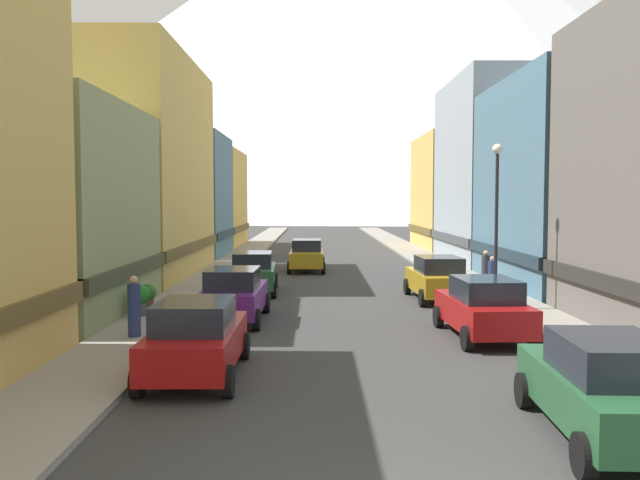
{
  "coord_description": "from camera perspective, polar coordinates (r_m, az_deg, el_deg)",
  "views": [
    {
      "loc": [
        -1.08,
        -7.2,
        4.04
      ],
      "look_at": [
        -0.79,
        38.59,
        1.25
      ],
      "focal_mm": 37.26,
      "sensor_mm": 36.0,
      "label": 1
    }
  ],
  "objects": [
    {
      "name": "storefront_right_4",
      "position": [
        55.67,
        11.76,
        3.84
      ],
      "size": [
        6.47,
        11.62,
        9.23
      ],
      "color": "#D8B259",
      "rests_on": "ground"
    },
    {
      "name": "sidewalk_right",
      "position": [
        43.02,
        9.46,
        -1.85
      ],
      "size": [
        2.5,
        100.0,
        0.15
      ],
      "primitive_type": "cube",
      "color": "gray",
      "rests_on": "ground"
    },
    {
      "name": "potted_plant_0",
      "position": [
        23.13,
        -15.24,
        -4.87
      ],
      "size": [
        0.67,
        0.67,
        1.04
      ],
      "color": "#4C4C51",
      "rests_on": "sidewalk_left"
    },
    {
      "name": "storefront_right_2",
      "position": [
        32.87,
        21.31,
        4.24
      ],
      "size": [
        7.36,
        11.26,
        9.54
      ],
      "color": "slate",
      "rests_on": "ground"
    },
    {
      "name": "mountain_backdrop",
      "position": [
        275.84,
        5.43,
        16.7
      ],
      "size": [
        338.0,
        338.0,
        134.24
      ],
      "primitive_type": "cone",
      "color": "silver",
      "rests_on": "ground"
    },
    {
      "name": "car_left_2",
      "position": [
        28.89,
        -5.76,
        -2.77
      ],
      "size": [
        2.22,
        4.47,
        1.78
      ],
      "color": "#265933",
      "rests_on": "ground"
    },
    {
      "name": "car_left_0",
      "position": [
        15.47,
        -10.59,
        -8.29
      ],
      "size": [
        2.08,
        4.41,
        1.78
      ],
      "color": "#9E1111",
      "rests_on": "ground"
    },
    {
      "name": "car_driving_0",
      "position": [
        37.56,
        -1.15,
        -1.31
      ],
      "size": [
        2.06,
        4.4,
        1.78
      ],
      "color": "#B28419",
      "rests_on": "ground"
    },
    {
      "name": "pedestrian_1",
      "position": [
        28.5,
        14.57,
        -3.04
      ],
      "size": [
        0.36,
        0.36,
        1.54
      ],
      "color": "navy",
      "rests_on": "sidewalk_right"
    },
    {
      "name": "storefront_right_3",
      "position": [
        43.91,
        15.08,
        5.43
      ],
      "size": [
        6.42,
        11.71,
        11.59
      ],
      "color": "#99A5B2",
      "rests_on": "ground"
    },
    {
      "name": "storefront_left_4",
      "position": [
        57.79,
        -10.04,
        3.33
      ],
      "size": [
        6.85,
        10.68,
        8.17
      ],
      "color": "#D8B259",
      "rests_on": "ground"
    },
    {
      "name": "storefront_left_3",
      "position": [
        48.17,
        -13.67,
        3.51
      ],
      "size": [
        9.6,
        9.01,
        8.58
      ],
      "color": "slate",
      "rests_on": "ground"
    },
    {
      "name": "potted_plant_1",
      "position": [
        24.16,
        -14.59,
        -4.64
      ],
      "size": [
        0.61,
        0.61,
        0.93
      ],
      "color": "brown",
      "rests_on": "sidewalk_left"
    },
    {
      "name": "car_left_1",
      "position": [
        22.24,
        -7.41,
        -4.66
      ],
      "size": [
        2.14,
        4.44,
        1.78
      ],
      "color": "#591E72",
      "rests_on": "ground"
    },
    {
      "name": "car_right_1",
      "position": [
        19.98,
        13.86,
        -5.66
      ],
      "size": [
        2.25,
        4.48,
        1.78
      ],
      "color": "#9E1111",
      "rests_on": "ground"
    },
    {
      "name": "storefront_left_1",
      "position": [
        24.96,
        -24.27,
        2.02
      ],
      "size": [
        7.68,
        9.16,
        7.34
      ],
      "color": "#8C9966",
      "rests_on": "ground"
    },
    {
      "name": "pedestrian_0",
      "position": [
        29.51,
        14.04,
        -2.65
      ],
      "size": [
        0.36,
        0.36,
        1.71
      ],
      "color": "#333338",
      "rests_on": "sidewalk_right"
    },
    {
      "name": "car_right_0",
      "position": [
        12.35,
        23.42,
        -11.54
      ],
      "size": [
        2.25,
        4.48,
        1.78
      ],
      "color": "#265933",
      "rests_on": "ground"
    },
    {
      "name": "sidewalk_left",
      "position": [
        42.7,
        -7.32,
        -1.87
      ],
      "size": [
        2.5,
        100.0,
        0.15
      ],
      "primitive_type": "cube",
      "color": "gray",
      "rests_on": "ground"
    },
    {
      "name": "streetlamp_right",
      "position": [
        24.41,
        14.94,
        3.25
      ],
      "size": [
        0.36,
        0.36,
        5.86
      ],
      "color": "black",
      "rests_on": "sidewalk_right"
    },
    {
      "name": "storefront_left_2",
      "position": [
        36.6,
        -18.42,
        5.57
      ],
      "size": [
        10.05,
        14.0,
        11.31
      ],
      "color": "#D8B259",
      "rests_on": "ground"
    },
    {
      "name": "pedestrian_2",
      "position": [
        19.67,
        -15.67,
        -5.66
      ],
      "size": [
        0.36,
        0.36,
        1.74
      ],
      "color": "navy",
      "rests_on": "sidewalk_left"
    },
    {
      "name": "car_right_2",
      "position": [
        27.02,
        10.07,
        -3.24
      ],
      "size": [
        2.22,
        4.47,
        1.78
      ],
      "color": "#B28419",
      "rests_on": "ground"
    }
  ]
}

